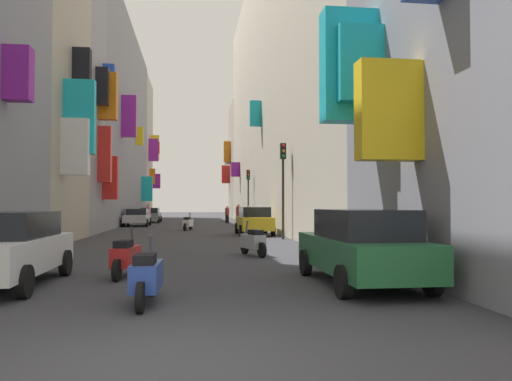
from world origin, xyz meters
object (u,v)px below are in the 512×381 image
object	(u,v)px
parked_car_green	(362,246)
pedestrian_crossing	(148,213)
scooter_blue	(147,276)
traffic_light_near_corner	(248,188)
scooter_silver	(253,241)
scooter_white	(188,223)
scooter_red	(126,257)
pedestrian_near_right	(238,215)
pedestrian_near_left	(227,215)
traffic_light_far_corner	(283,174)
parked_car_white	(3,247)
pedestrian_mid_street	(249,217)
parked_car_grey	(150,215)
parked_car_silver	(137,217)
parked_car_yellow	(254,220)

from	to	relation	value
parked_car_green	pedestrian_crossing	size ratio (longest dim) A/B	2.45
scooter_blue	traffic_light_near_corner	world-z (taller)	traffic_light_near_corner
scooter_silver	scooter_white	xyz separation A→B (m)	(-2.28, 15.95, 0.00)
scooter_silver	pedestrian_crossing	size ratio (longest dim) A/B	0.97
scooter_red	pedestrian_near_right	xyz separation A→B (m)	(4.95, 25.63, 0.40)
pedestrian_near_left	traffic_light_far_corner	distance (m)	20.52
parked_car_white	pedestrian_near_left	xyz separation A→B (m)	(6.83, 32.68, -0.02)
scooter_silver	pedestrian_near_right	distance (m)	21.51
pedestrian_mid_street	traffic_light_near_corner	distance (m)	4.04
pedestrian_near_right	traffic_light_near_corner	distance (m)	2.29
parked_car_grey	traffic_light_near_corner	xyz separation A→B (m)	(8.20, -8.12, 2.24)
scooter_red	pedestrian_crossing	world-z (taller)	pedestrian_crossing
parked_car_silver	parked_car_green	bearing A→B (deg)	-74.84
scooter_red	scooter_white	size ratio (longest dim) A/B	1.04
pedestrian_near_left	traffic_light_far_corner	size ratio (longest dim) A/B	0.34
parked_car_yellow	traffic_light_far_corner	world-z (taller)	traffic_light_far_corner
parked_car_grey	scooter_red	xyz separation A→B (m)	(2.43, -34.18, -0.26)
pedestrian_near_left	parked_car_yellow	bearing A→B (deg)	-88.90
parked_car_yellow	scooter_blue	xyz separation A→B (m)	(-4.08, -18.10, -0.33)
parked_car_white	scooter_silver	size ratio (longest dim) A/B	2.45
parked_car_grey	pedestrian_near_left	xyz separation A→B (m)	(6.95, -2.48, 0.05)
scooter_red	traffic_light_far_corner	size ratio (longest dim) A/B	0.41
traffic_light_far_corner	parked_car_white	bearing A→B (deg)	-123.29
parked_car_white	scooter_red	size ratio (longest dim) A/B	2.26
scooter_red	pedestrian_crossing	xyz separation A→B (m)	(-2.25, 30.66, 0.43)
pedestrian_crossing	traffic_light_near_corner	xyz separation A→B (m)	(8.02, -4.60, 2.07)
parked_car_grey	pedestrian_near_left	size ratio (longest dim) A/B	2.75
parked_car_silver	pedestrian_near_right	distance (m)	7.77
parked_car_yellow	traffic_light_near_corner	world-z (taller)	traffic_light_near_corner
scooter_silver	pedestrian_near_left	xyz separation A→B (m)	(1.06, 27.52, 0.30)
pedestrian_near_left	pedestrian_near_right	size ratio (longest dim) A/B	0.90
parked_car_grey	pedestrian_mid_street	bearing A→B (deg)	-55.54
parked_car_white	scooter_red	distance (m)	2.53
parked_car_grey	traffic_light_far_corner	xyz separation A→B (m)	(8.22, -22.83, 2.38)
parked_car_yellow	pedestrian_mid_street	bearing A→B (deg)	85.35
scooter_blue	parked_car_yellow	bearing A→B (deg)	77.31
pedestrian_mid_street	pedestrian_near_right	bearing A→B (deg)	99.98
parked_car_grey	scooter_white	size ratio (longest dim) A/B	2.39
parked_car_white	pedestrian_near_right	xyz separation A→B (m)	(7.26, 26.61, 0.07)
pedestrian_near_right	traffic_light_far_corner	xyz separation A→B (m)	(0.84, -14.28, 2.24)
pedestrian_crossing	pedestrian_near_left	xyz separation A→B (m)	(6.77, 1.04, -0.13)
pedestrian_near_right	scooter_silver	bearing A→B (deg)	-93.96
parked_car_white	traffic_light_far_corner	size ratio (longest dim) A/B	0.92
scooter_red	pedestrian_crossing	size ratio (longest dim) A/B	1.04
parked_car_green	scooter_silver	bearing A→B (deg)	104.44
parked_car_yellow	parked_car_white	bearing A→B (deg)	-114.22
parked_car_grey	traffic_light_far_corner	bearing A→B (deg)	-70.20
scooter_white	scooter_silver	bearing A→B (deg)	-81.88
parked_car_yellow	scooter_red	bearing A→B (deg)	-107.98
parked_car_white	pedestrian_mid_street	xyz separation A→B (m)	(7.78, 23.65, -0.00)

